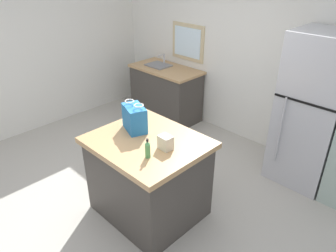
{
  "coord_description": "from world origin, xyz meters",
  "views": [
    {
      "loc": [
        2.38,
        -1.89,
        2.6
      ],
      "look_at": [
        0.26,
        0.25,
        0.99
      ],
      "focal_mm": 34.14,
      "sensor_mm": 36.0,
      "label": 1
    }
  ],
  "objects_px": {
    "kitchen_island": "(149,177)",
    "small_box": "(166,142)",
    "refrigerator": "(313,112)",
    "bottle": "(148,149)",
    "shopping_bag": "(135,118)"
  },
  "relations": [
    {
      "from": "refrigerator",
      "to": "shopping_bag",
      "type": "relative_size",
      "value": 5.5
    },
    {
      "from": "small_box",
      "to": "bottle",
      "type": "relative_size",
      "value": 0.71
    },
    {
      "from": "refrigerator",
      "to": "bottle",
      "type": "relative_size",
      "value": 9.58
    },
    {
      "from": "small_box",
      "to": "shopping_bag",
      "type": "bearing_deg",
      "value": 175.46
    },
    {
      "from": "refrigerator",
      "to": "bottle",
      "type": "bearing_deg",
      "value": -108.77
    },
    {
      "from": "shopping_bag",
      "to": "bottle",
      "type": "height_order",
      "value": "shopping_bag"
    },
    {
      "from": "refrigerator",
      "to": "bottle",
      "type": "xyz_separation_m",
      "value": [
        -0.69,
        -2.04,
        0.08
      ]
    },
    {
      "from": "small_box",
      "to": "bottle",
      "type": "distance_m",
      "value": 0.22
    },
    {
      "from": "small_box",
      "to": "refrigerator",
      "type": "bearing_deg",
      "value": 69.48
    },
    {
      "from": "kitchen_island",
      "to": "shopping_bag",
      "type": "relative_size",
      "value": 3.33
    },
    {
      "from": "kitchen_island",
      "to": "small_box",
      "type": "relative_size",
      "value": 8.12
    },
    {
      "from": "kitchen_island",
      "to": "shopping_bag",
      "type": "distance_m",
      "value": 0.66
    },
    {
      "from": "refrigerator",
      "to": "shopping_bag",
      "type": "xyz_separation_m",
      "value": [
        -1.18,
        -1.78,
        0.13
      ]
    },
    {
      "from": "small_box",
      "to": "bottle",
      "type": "height_order",
      "value": "bottle"
    },
    {
      "from": "shopping_bag",
      "to": "small_box",
      "type": "xyz_separation_m",
      "value": [
        0.5,
        -0.04,
        -0.07
      ]
    }
  ]
}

